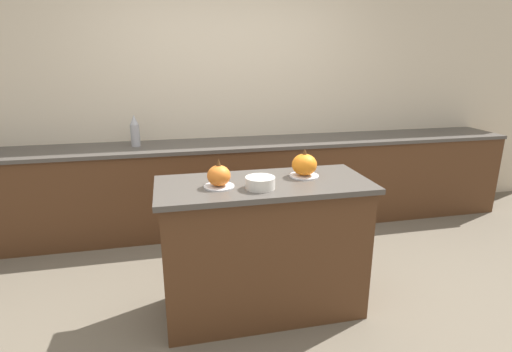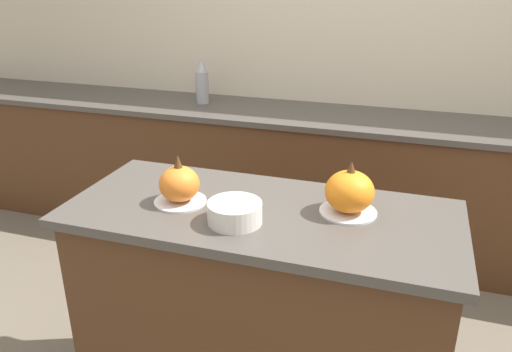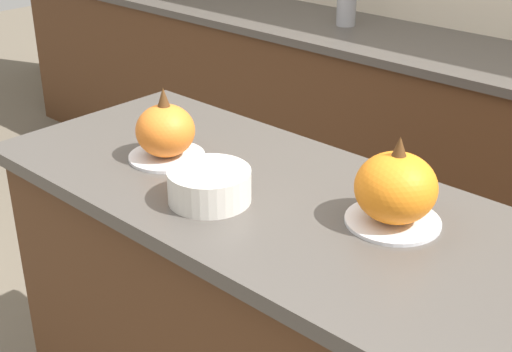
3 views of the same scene
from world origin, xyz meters
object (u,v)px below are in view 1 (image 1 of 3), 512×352
pumpkin_cake_right (304,165)px  bottle_tall (135,131)px  pumpkin_cake_left (219,176)px  mixing_bowl (260,183)px

pumpkin_cake_right → bottle_tall: size_ratio=0.67×
pumpkin_cake_right → bottle_tall: bottle_tall is taller
pumpkin_cake_left → mixing_bowl: pumpkin_cake_left is taller
pumpkin_cake_right → bottle_tall: bearing=129.3°
pumpkin_cake_left → bottle_tall: (-0.59, 1.55, 0.03)m
pumpkin_cake_right → bottle_tall: 1.87m
pumpkin_cake_right → bottle_tall: (-1.18, 1.45, 0.02)m
pumpkin_cake_left → pumpkin_cake_right: bearing=9.9°
pumpkin_cake_left → bottle_tall: 1.66m
pumpkin_cake_right → mixing_bowl: size_ratio=1.09×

